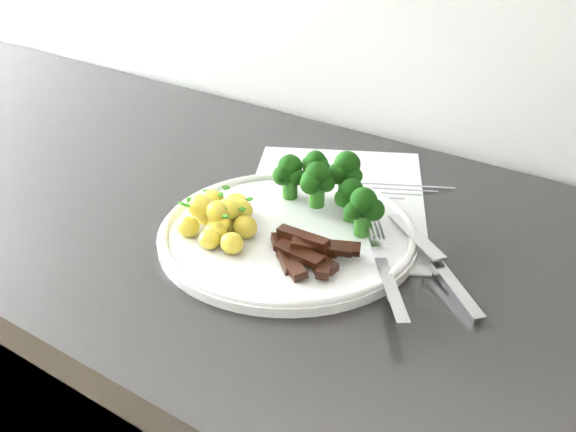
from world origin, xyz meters
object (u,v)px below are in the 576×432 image
(recipe_paper, at_px, (335,201))
(plate, at_px, (288,233))
(beef_strips, at_px, (309,252))
(fork, at_px, (387,272))
(knife, at_px, (444,274))
(broccoli, at_px, (329,182))
(potatoes, at_px, (221,217))

(recipe_paper, bearing_deg, plate, -88.07)
(beef_strips, bearing_deg, fork, 9.37)
(fork, bearing_deg, beef_strips, -170.63)
(beef_strips, height_order, knife, beef_strips)
(recipe_paper, relative_size, broccoli, 2.38)
(potatoes, distance_m, knife, 0.25)
(recipe_paper, height_order, plate, plate)
(broccoli, height_order, fork, broccoli)
(fork, bearing_deg, broccoli, 144.47)
(knife, bearing_deg, broccoli, 165.21)
(broccoli, distance_m, knife, 0.18)
(potatoes, distance_m, beef_strips, 0.12)
(recipe_paper, height_order, beef_strips, beef_strips)
(fork, height_order, knife, fork)
(beef_strips, xyz_separation_m, fork, (0.08, 0.01, -0.00))
(plate, distance_m, potatoes, 0.08)
(recipe_paper, height_order, potatoes, potatoes)
(recipe_paper, distance_m, potatoes, 0.16)
(plate, xyz_separation_m, knife, (0.18, 0.02, 0.00))
(potatoes, height_order, fork, potatoes)
(broccoli, xyz_separation_m, knife, (0.17, -0.04, -0.04))
(recipe_paper, bearing_deg, potatoes, -112.54)
(recipe_paper, xyz_separation_m, potatoes, (-0.06, -0.15, 0.02))
(fork, distance_m, knife, 0.06)
(beef_strips, bearing_deg, plate, 145.51)
(broccoli, relative_size, fork, 0.98)
(beef_strips, relative_size, knife, 0.61)
(recipe_paper, height_order, knife, knife)
(plate, height_order, potatoes, potatoes)
(recipe_paper, height_order, broccoli, broccoli)
(recipe_paper, distance_m, plate, 0.11)
(recipe_paper, height_order, fork, fork)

